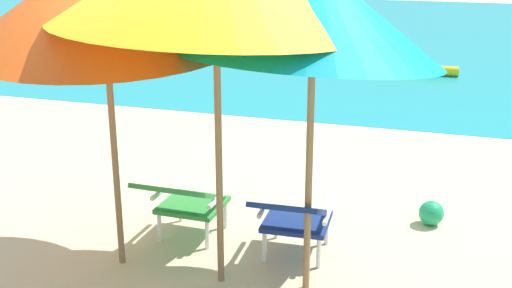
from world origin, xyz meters
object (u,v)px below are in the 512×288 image
Objects in this scene: beach_umbrella_right at (313,12)px; beach_ball at (431,213)px; lounge_chair_right at (293,216)px; lounge_chair_left at (184,199)px; swim_buoy at (415,69)px.

beach_umbrella_right is 10.79× the size of beach_ball.
lounge_chair_left is at bearing 176.72° from lounge_chair_right.
beach_ball is (0.62, -6.66, 0.01)m from swim_buoy.
lounge_chair_right is at bearing 119.20° from beach_umbrella_right.
swim_buoy is at bearing 87.01° from lounge_chair_right.
lounge_chair_right reaches higher than beach_ball.
lounge_chair_right is 0.37× the size of beach_umbrella_right.
beach_ball is at bearing 59.45° from beach_umbrella_right.
lounge_chair_right is at bearing -3.28° from lounge_chair_left.
lounge_chair_right is (-0.40, -7.72, 0.31)m from swim_buoy.
lounge_chair_right is 1.50m from beach_ball.
beach_umbrella_right is at bearing -91.47° from swim_buoy.
swim_buoy is 8.30m from beach_umbrella_right.
beach_umbrella_right reaches higher than lounge_chair_right.
swim_buoy is 1.78× the size of lounge_chair_right.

